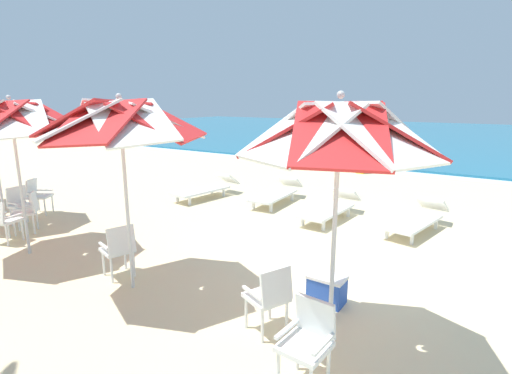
{
  "coord_description": "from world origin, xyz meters",
  "views": [
    {
      "loc": [
        2.09,
        -6.28,
        2.73
      ],
      "look_at": [
        -2.17,
        0.13,
        1.0
      ],
      "focal_mm": 27.0,
      "sensor_mm": 36.0,
      "label": 1
    }
  ],
  "objects_px": {
    "beach_umbrella_2": "(11,119)",
    "plastic_chair_4": "(28,210)",
    "beach_umbrella_0": "(339,132)",
    "plastic_chair_5": "(21,203)",
    "plastic_chair_6": "(38,194)",
    "sun_lounger_2": "(277,193)",
    "plastic_chair_2": "(119,248)",
    "plastic_chair_1": "(308,338)",
    "plastic_chair_0": "(270,295)",
    "beachgoer_seated": "(362,165)",
    "sun_lounger_1": "(331,207)",
    "beach_umbrella_1": "(121,122)",
    "plastic_chair_3": "(2,219)",
    "sun_lounger_3": "(206,188)",
    "sun_lounger_0": "(417,218)",
    "cooler_box": "(327,289)"
  },
  "relations": [
    {
      "from": "beach_umbrella_2",
      "to": "plastic_chair_4",
      "type": "bearing_deg",
      "value": 152.52
    },
    {
      "from": "beach_umbrella_0",
      "to": "plastic_chair_5",
      "type": "relative_size",
      "value": 3.27
    },
    {
      "from": "plastic_chair_6",
      "to": "sun_lounger_2",
      "type": "distance_m",
      "value": 6.02
    },
    {
      "from": "plastic_chair_5",
      "to": "plastic_chair_2",
      "type": "bearing_deg",
      "value": -6.72
    },
    {
      "from": "beach_umbrella_2",
      "to": "sun_lounger_2",
      "type": "height_order",
      "value": "beach_umbrella_2"
    },
    {
      "from": "plastic_chair_1",
      "to": "plastic_chair_0",
      "type": "bearing_deg",
      "value": 145.87
    },
    {
      "from": "beachgoer_seated",
      "to": "sun_lounger_1",
      "type": "bearing_deg",
      "value": -77.91
    },
    {
      "from": "beach_umbrella_1",
      "to": "plastic_chair_6",
      "type": "relative_size",
      "value": 3.27
    },
    {
      "from": "sun_lounger_1",
      "to": "beach_umbrella_0",
      "type": "bearing_deg",
      "value": -67.26
    },
    {
      "from": "sun_lounger_2",
      "to": "plastic_chair_2",
      "type": "bearing_deg",
      "value": -87.27
    },
    {
      "from": "plastic_chair_3",
      "to": "plastic_chair_0",
      "type": "bearing_deg",
      "value": 3.15
    },
    {
      "from": "plastic_chair_1",
      "to": "beach_umbrella_1",
      "type": "xyz_separation_m",
      "value": [
        -3.06,
        0.36,
        1.95
      ]
    },
    {
      "from": "plastic_chair_2",
      "to": "beachgoer_seated",
      "type": "distance_m",
      "value": 10.97
    },
    {
      "from": "sun_lounger_2",
      "to": "beachgoer_seated",
      "type": "distance_m",
      "value": 5.71
    },
    {
      "from": "sun_lounger_2",
      "to": "plastic_chair_5",
      "type": "bearing_deg",
      "value": -128.31
    },
    {
      "from": "plastic_chair_3",
      "to": "beach_umbrella_2",
      "type": "bearing_deg",
      "value": -0.23
    },
    {
      "from": "plastic_chair_1",
      "to": "sun_lounger_3",
      "type": "relative_size",
      "value": 0.39
    },
    {
      "from": "sun_lounger_1",
      "to": "plastic_chair_3",
      "type": "bearing_deg",
      "value": -133.02
    },
    {
      "from": "plastic_chair_0",
      "to": "sun_lounger_0",
      "type": "distance_m",
      "value": 4.94
    },
    {
      "from": "beach_umbrella_0",
      "to": "sun_lounger_0",
      "type": "bearing_deg",
      "value": 90.33
    },
    {
      "from": "plastic_chair_1",
      "to": "plastic_chair_6",
      "type": "relative_size",
      "value": 1.0
    },
    {
      "from": "plastic_chair_4",
      "to": "cooler_box",
      "type": "height_order",
      "value": "plastic_chair_4"
    },
    {
      "from": "beach_umbrella_2",
      "to": "plastic_chair_6",
      "type": "height_order",
      "value": "beach_umbrella_2"
    },
    {
      "from": "beach_umbrella_0",
      "to": "cooler_box",
      "type": "bearing_deg",
      "value": 115.22
    },
    {
      "from": "plastic_chair_2",
      "to": "plastic_chair_5",
      "type": "distance_m",
      "value": 4.07
    },
    {
      "from": "plastic_chair_2",
      "to": "sun_lounger_0",
      "type": "relative_size",
      "value": 0.39
    },
    {
      "from": "plastic_chair_3",
      "to": "sun_lounger_2",
      "type": "relative_size",
      "value": 0.4
    },
    {
      "from": "plastic_chair_5",
      "to": "sun_lounger_3",
      "type": "relative_size",
      "value": 0.39
    },
    {
      "from": "plastic_chair_6",
      "to": "sun_lounger_0",
      "type": "relative_size",
      "value": 0.39
    },
    {
      "from": "sun_lounger_1",
      "to": "sun_lounger_0",
      "type": "bearing_deg",
      "value": 6.35
    },
    {
      "from": "plastic_chair_0",
      "to": "beach_umbrella_1",
      "type": "relative_size",
      "value": 0.31
    },
    {
      "from": "plastic_chair_0",
      "to": "plastic_chair_2",
      "type": "distance_m",
      "value": 2.74
    },
    {
      "from": "beach_umbrella_0",
      "to": "sun_lounger_0",
      "type": "height_order",
      "value": "beach_umbrella_0"
    },
    {
      "from": "plastic_chair_2",
      "to": "beach_umbrella_2",
      "type": "relative_size",
      "value": 0.31
    },
    {
      "from": "plastic_chair_5",
      "to": "sun_lounger_1",
      "type": "distance_m",
      "value": 7.02
    },
    {
      "from": "beach_umbrella_1",
      "to": "plastic_chair_5",
      "type": "distance_m",
      "value": 4.92
    },
    {
      "from": "beach_umbrella_0",
      "to": "sun_lounger_2",
      "type": "bearing_deg",
      "value": 125.95
    },
    {
      "from": "sun_lounger_0",
      "to": "plastic_chair_5",
      "type": "bearing_deg",
      "value": -149.25
    },
    {
      "from": "sun_lounger_3",
      "to": "plastic_chair_3",
      "type": "bearing_deg",
      "value": -100.23
    },
    {
      "from": "plastic_chair_1",
      "to": "beachgoer_seated",
      "type": "height_order",
      "value": "beachgoer_seated"
    },
    {
      "from": "sun_lounger_0",
      "to": "sun_lounger_1",
      "type": "height_order",
      "value": "same"
    },
    {
      "from": "plastic_chair_4",
      "to": "sun_lounger_1",
      "type": "relative_size",
      "value": 0.4
    },
    {
      "from": "beach_umbrella_1",
      "to": "plastic_chair_3",
      "type": "relative_size",
      "value": 3.27
    },
    {
      "from": "sun_lounger_1",
      "to": "beachgoer_seated",
      "type": "distance_m",
      "value": 6.4
    },
    {
      "from": "beach_umbrella_2",
      "to": "plastic_chair_6",
      "type": "relative_size",
      "value": 3.26
    },
    {
      "from": "plastic_chair_4",
      "to": "sun_lounger_3",
      "type": "xyz_separation_m",
      "value": [
        1.16,
        4.34,
        -0.22
      ]
    },
    {
      "from": "plastic_chair_0",
      "to": "plastic_chair_4",
      "type": "xyz_separation_m",
      "value": [
        -6.14,
        0.29,
        0.0
      ]
    },
    {
      "from": "plastic_chair_1",
      "to": "beach_umbrella_1",
      "type": "bearing_deg",
      "value": 173.2
    },
    {
      "from": "beach_umbrella_1",
      "to": "plastic_chair_6",
      "type": "bearing_deg",
      "value": 165.96
    },
    {
      "from": "beach_umbrella_0",
      "to": "plastic_chair_5",
      "type": "height_order",
      "value": "beach_umbrella_0"
    }
  ]
}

